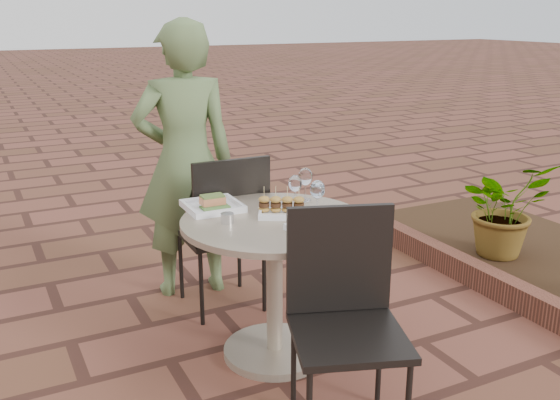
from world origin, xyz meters
name	(u,v)px	position (x,y,z in m)	size (l,w,h in m)	color
ground	(282,382)	(0.00, 0.00, 0.00)	(60.00, 60.00, 0.00)	brown
cafe_table	(275,266)	(0.08, 0.24, 0.48)	(0.90, 0.90, 0.73)	gray
chair_far	(226,222)	(0.05, 0.80, 0.55)	(0.45, 0.45, 0.93)	black
chair_near	(344,303)	(0.10, -0.37, 0.55)	(0.56, 0.56, 0.93)	black
diner	(185,162)	(-0.05, 1.19, 0.83)	(0.60, 0.40, 1.65)	#4E6537
plate_salmon	(213,205)	(-0.13, 0.52, 0.75)	(0.27, 0.27, 0.07)	white
plate_sliders	(281,207)	(0.15, 0.29, 0.76)	(0.29, 0.29, 0.14)	white
plate_tuna	(321,227)	(0.20, 0.00, 0.75)	(0.30, 0.30, 0.03)	white
wine_glass_right	(317,190)	(0.30, 0.21, 0.85)	(0.07, 0.07, 0.17)	white
wine_glass_mid	(295,184)	(0.27, 0.38, 0.85)	(0.07, 0.07, 0.16)	white
wine_glass_far	(305,177)	(0.36, 0.44, 0.85)	(0.08, 0.08, 0.18)	white
steel_ramekin	(227,218)	(-0.14, 0.29, 0.75)	(0.06, 0.06, 0.05)	silver
cutlery_set	(331,219)	(0.32, 0.12, 0.73)	(0.08, 0.17, 0.00)	silver
planter_curb	(489,281)	(1.60, 0.30, 0.07)	(0.12, 3.00, 0.15)	brown
potted_plant_a	(504,208)	(2.03, 0.65, 0.39)	(0.60, 0.52, 0.67)	#33662D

